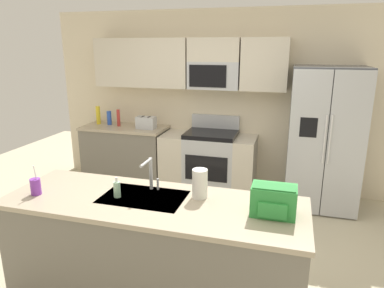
{
  "coord_description": "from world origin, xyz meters",
  "views": [
    {
      "loc": [
        1.03,
        -2.96,
        2.08
      ],
      "look_at": [
        0.01,
        0.6,
        1.05
      ],
      "focal_mm": 32.76,
      "sensor_mm": 36.0,
      "label": 1
    }
  ],
  "objects_px": {
    "pepper_mill": "(118,118)",
    "sink_faucet": "(150,172)",
    "drink_cup_purple": "(36,186)",
    "range_oven": "(208,162)",
    "paper_towel_roll": "(200,184)",
    "soap_dispenser": "(117,189)",
    "backpack": "(274,200)",
    "refrigerator": "(324,139)",
    "toaster": "(146,123)",
    "bottle_yellow": "(98,115)",
    "bottle_blue": "(109,118)"
  },
  "relations": [
    {
      "from": "bottle_yellow",
      "to": "pepper_mill",
      "type": "bearing_deg",
      "value": -6.85
    },
    {
      "from": "bottle_blue",
      "to": "sink_faucet",
      "type": "distance_m",
      "value": 2.77
    },
    {
      "from": "toaster",
      "to": "sink_faucet",
      "type": "distance_m",
      "value": 2.35
    },
    {
      "from": "bottle_yellow",
      "to": "sink_faucet",
      "type": "xyz_separation_m",
      "value": [
        1.81,
        -2.23,
        0.03
      ]
    },
    {
      "from": "refrigerator",
      "to": "paper_towel_roll",
      "type": "xyz_separation_m",
      "value": [
        -1.1,
        -2.15,
        0.09
      ]
    },
    {
      "from": "bottle_blue",
      "to": "backpack",
      "type": "relative_size",
      "value": 0.66
    },
    {
      "from": "refrigerator",
      "to": "pepper_mill",
      "type": "distance_m",
      "value": 2.98
    },
    {
      "from": "range_oven",
      "to": "drink_cup_purple",
      "type": "height_order",
      "value": "drink_cup_purple"
    },
    {
      "from": "pepper_mill",
      "to": "drink_cup_purple",
      "type": "distance_m",
      "value": 2.59
    },
    {
      "from": "bottle_yellow",
      "to": "paper_towel_roll",
      "type": "xyz_separation_m",
      "value": [
        2.25,
        -2.26,
        -0.02
      ]
    },
    {
      "from": "paper_towel_roll",
      "to": "refrigerator",
      "type": "bearing_deg",
      "value": 62.86
    },
    {
      "from": "toaster",
      "to": "bottle_yellow",
      "type": "height_order",
      "value": "bottle_yellow"
    },
    {
      "from": "range_oven",
      "to": "refrigerator",
      "type": "xyz_separation_m",
      "value": [
        1.55,
        -0.07,
        0.48
      ]
    },
    {
      "from": "bottle_blue",
      "to": "paper_towel_roll",
      "type": "bearing_deg",
      "value": -47.74
    },
    {
      "from": "soap_dispenser",
      "to": "bottle_blue",
      "type": "bearing_deg",
      "value": 120.07
    },
    {
      "from": "toaster",
      "to": "paper_towel_roll",
      "type": "bearing_deg",
      "value": -57.16
    },
    {
      "from": "range_oven",
      "to": "refrigerator",
      "type": "distance_m",
      "value": 1.63
    },
    {
      "from": "paper_towel_roll",
      "to": "soap_dispenser",
      "type": "bearing_deg",
      "value": -164.83
    },
    {
      "from": "soap_dispenser",
      "to": "backpack",
      "type": "height_order",
      "value": "backpack"
    },
    {
      "from": "range_oven",
      "to": "refrigerator",
      "type": "relative_size",
      "value": 0.74
    },
    {
      "from": "range_oven",
      "to": "paper_towel_roll",
      "type": "distance_m",
      "value": 2.34
    },
    {
      "from": "pepper_mill",
      "to": "paper_towel_roll",
      "type": "distance_m",
      "value": 2.91
    },
    {
      "from": "bottle_blue",
      "to": "soap_dispenser",
      "type": "distance_m",
      "value": 2.83
    },
    {
      "from": "pepper_mill",
      "to": "drink_cup_purple",
      "type": "xyz_separation_m",
      "value": [
        0.56,
        -2.53,
        -0.06
      ]
    },
    {
      "from": "paper_towel_roll",
      "to": "drink_cup_purple",
      "type": "bearing_deg",
      "value": -166.65
    },
    {
      "from": "drink_cup_purple",
      "to": "soap_dispenser",
      "type": "xyz_separation_m",
      "value": [
        0.67,
        0.14,
        -0.0
      ]
    },
    {
      "from": "sink_faucet",
      "to": "backpack",
      "type": "distance_m",
      "value": 1.04
    },
    {
      "from": "refrigerator",
      "to": "toaster",
      "type": "bearing_deg",
      "value": 179.55
    },
    {
      "from": "toaster",
      "to": "soap_dispenser",
      "type": "bearing_deg",
      "value": -72.24
    },
    {
      "from": "paper_towel_roll",
      "to": "pepper_mill",
      "type": "bearing_deg",
      "value": 130.24
    },
    {
      "from": "range_oven",
      "to": "sink_faucet",
      "type": "bearing_deg",
      "value": -89.67
    },
    {
      "from": "bottle_blue",
      "to": "sink_faucet",
      "type": "xyz_separation_m",
      "value": [
        1.63,
        -2.25,
        0.06
      ]
    },
    {
      "from": "range_oven",
      "to": "soap_dispenser",
      "type": "bearing_deg",
      "value": -94.67
    },
    {
      "from": "range_oven",
      "to": "sink_faucet",
      "type": "distance_m",
      "value": 2.28
    },
    {
      "from": "sink_faucet",
      "to": "drink_cup_purple",
      "type": "distance_m",
      "value": 0.95
    },
    {
      "from": "drink_cup_purple",
      "to": "bottle_yellow",
      "type": "bearing_deg",
      "value": 109.9
    },
    {
      "from": "toaster",
      "to": "sink_faucet",
      "type": "xyz_separation_m",
      "value": [
        0.96,
        -2.14,
        0.08
      ]
    },
    {
      "from": "range_oven",
      "to": "bottle_blue",
      "type": "xyz_separation_m",
      "value": [
        -1.61,
        0.05,
        0.56
      ]
    },
    {
      "from": "range_oven",
      "to": "soap_dispenser",
      "type": "distance_m",
      "value": 2.46
    },
    {
      "from": "soap_dispenser",
      "to": "backpack",
      "type": "distance_m",
      "value": 1.24
    },
    {
      "from": "soap_dispenser",
      "to": "backpack",
      "type": "relative_size",
      "value": 0.53
    },
    {
      "from": "toaster",
      "to": "pepper_mill",
      "type": "xyz_separation_m",
      "value": [
        -0.48,
        0.05,
        0.04
      ]
    },
    {
      "from": "pepper_mill",
      "to": "sink_faucet",
      "type": "xyz_separation_m",
      "value": [
        1.44,
        -2.19,
        0.04
      ]
    },
    {
      "from": "toaster",
      "to": "backpack",
      "type": "height_order",
      "value": "backpack"
    },
    {
      "from": "drink_cup_purple",
      "to": "paper_towel_roll",
      "type": "bearing_deg",
      "value": 13.35
    },
    {
      "from": "pepper_mill",
      "to": "bottle_blue",
      "type": "relative_size",
      "value": 1.21
    },
    {
      "from": "refrigerator",
      "to": "soap_dispenser",
      "type": "xyz_separation_m",
      "value": [
        -1.75,
        -2.32,
        0.04
      ]
    },
    {
      "from": "range_oven",
      "to": "backpack",
      "type": "bearing_deg",
      "value": -66.25
    },
    {
      "from": "pepper_mill",
      "to": "range_oven",
      "type": "bearing_deg",
      "value": 0.1
    },
    {
      "from": "backpack",
      "to": "paper_towel_roll",
      "type": "bearing_deg",
      "value": 166.06
    }
  ]
}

